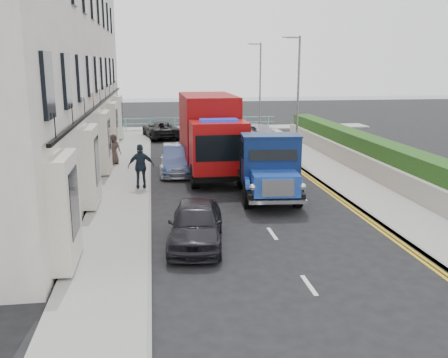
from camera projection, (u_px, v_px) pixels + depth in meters
ground at (288, 256)px, 14.70m from camera, size 120.00×120.00×0.00m
pavement_west at (124, 187)px, 22.64m from camera, size 2.40×38.00×0.12m
pavement_east at (345, 179)px, 24.10m from camera, size 2.60×38.00×0.12m
promenade at (198, 129)px, 42.64m from camera, size 30.00×2.50×0.12m
sea_plane at (178, 102)px, 72.52m from camera, size 120.00×120.00×0.00m
terrace_west at (33, 29)px, 24.28m from camera, size 6.31×30.20×14.25m
garden_east at (384, 161)px, 24.17m from camera, size 1.45×28.00×1.75m
seafront_railing at (199, 124)px, 41.75m from camera, size 13.00×0.08×1.11m
lamp_mid at (296, 91)px, 27.86m from camera, size 1.23×0.18×7.00m
lamp_far at (259, 84)px, 37.50m from camera, size 1.23×0.18×7.00m
bedford_lorry at (269, 171)px, 20.32m from camera, size 2.77×5.96×2.74m
red_lorry at (210, 133)px, 25.22m from camera, size 2.68×7.60×3.96m
parked_car_front at (196, 223)px, 15.51m from camera, size 2.17×4.23×1.38m
parked_car_mid at (178, 160)px, 25.75m from camera, size 1.64×4.22×1.37m
parked_car_rear at (178, 160)px, 25.76m from camera, size 2.00×4.50×1.28m
seafront_car_left at (161, 129)px, 37.62m from camera, size 3.02×5.04×1.31m
seafront_car_right at (260, 134)px, 34.53m from camera, size 3.42×4.72×1.49m
pedestrian_west_near at (141, 166)px, 21.97m from camera, size 1.18×0.54×1.97m
pedestrian_west_far at (113, 149)px, 27.30m from camera, size 0.96×0.83×1.66m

